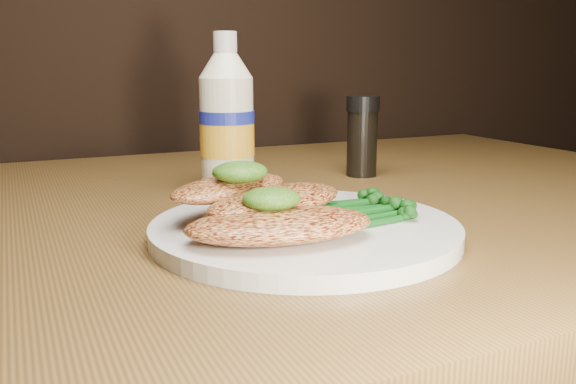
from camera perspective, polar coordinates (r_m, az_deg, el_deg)
name	(u,v)px	position (r m, az deg, el deg)	size (l,w,h in m)	color
plate	(305,230)	(0.55, 1.60, -3.57)	(0.28, 0.28, 0.01)	silver
chicken_front	(280,225)	(0.49, -0.77, -3.13)	(0.16, 0.08, 0.02)	#D08542
chicken_mid	(277,201)	(0.54, -1.09, -0.82)	(0.15, 0.07, 0.02)	#D08542
chicken_back	(230,188)	(0.56, -5.52, 0.41)	(0.13, 0.07, 0.02)	#D08542
pesto_front	(271,199)	(0.49, -1.59, -0.65)	(0.05, 0.04, 0.02)	#0F3808
pesto_back	(240,172)	(0.54, -4.57, 1.91)	(0.05, 0.05, 0.02)	#0F3808
broccolini_bundle	(349,207)	(0.56, 5.76, -1.43)	(0.13, 0.10, 0.02)	#104B15
mayo_bottle	(227,112)	(0.75, -5.82, 7.55)	(0.07, 0.07, 0.19)	white
pepper_grinder	(362,136)	(0.84, 7.02, 5.24)	(0.05, 0.05, 0.11)	black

